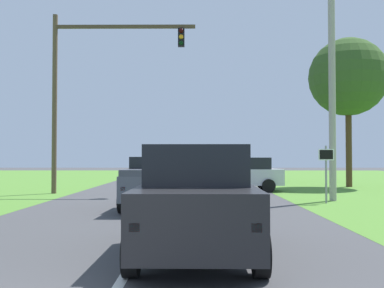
# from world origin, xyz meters

# --- Properties ---
(ground_plane) EXTENTS (120.00, 120.00, 0.00)m
(ground_plane) POSITION_xyz_m (0.00, 9.67, 0.00)
(ground_plane) COLOR #424244
(red_suv_near) EXTENTS (2.21, 4.90, 2.01)m
(red_suv_near) POSITION_xyz_m (1.10, 4.48, 1.05)
(red_suv_near) COLOR black
(red_suv_near) RESTS_ON ground_plane
(pickup_truck_lead) EXTENTS (2.49, 4.99, 1.80)m
(pickup_truck_lead) POSITION_xyz_m (-0.14, 11.82, 0.94)
(pickup_truck_lead) COLOR #4C515B
(pickup_truck_lead) RESTS_ON ground_plane
(traffic_light) EXTENTS (7.07, 0.40, 8.85)m
(traffic_light) POSITION_xyz_m (-4.21, 18.14, 5.74)
(traffic_light) COLOR brown
(traffic_light) RESTS_ON ground_plane
(keep_moving_sign) EXTENTS (0.60, 0.09, 2.24)m
(keep_moving_sign) POSITION_xyz_m (6.17, 13.60, 1.44)
(keep_moving_sign) COLOR gray
(keep_moving_sign) RESTS_ON ground_plane
(oak_tree_right) EXTENTS (4.68, 4.68, 8.95)m
(oak_tree_right) POSITION_xyz_m (10.31, 23.07, 6.59)
(oak_tree_right) COLOR #4C351E
(oak_tree_right) RESTS_ON ground_plane
(crossing_suv_far) EXTENTS (4.31, 2.20, 1.76)m
(crossing_suv_far) POSITION_xyz_m (3.53, 19.79, 0.92)
(crossing_suv_far) COLOR silver
(crossing_suv_far) RESTS_ON ground_plane
(utility_pole_right) EXTENTS (0.28, 0.28, 9.12)m
(utility_pole_right) POSITION_xyz_m (6.72, 14.54, 4.56)
(utility_pole_right) COLOR #9E998E
(utility_pole_right) RESTS_ON ground_plane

